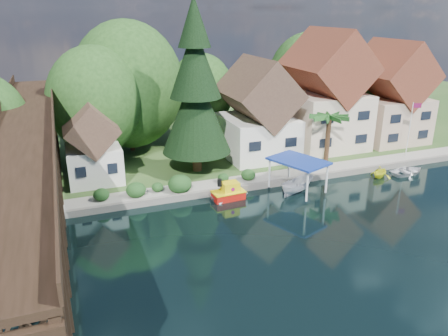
{
  "coord_description": "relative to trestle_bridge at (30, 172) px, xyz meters",
  "views": [
    {
      "loc": [
        -13.32,
        -27.16,
        16.45
      ],
      "look_at": [
        -0.79,
        6.0,
        3.39
      ],
      "focal_mm": 35.0,
      "sensor_mm": 36.0,
      "label": 1
    }
  ],
  "objects": [
    {
      "name": "ground",
      "position": [
        16.0,
        -5.17,
        -5.35
      ],
      "size": [
        140.0,
        140.0,
        0.0
      ],
      "primitive_type": "plane",
      "color": "black",
      "rests_on": "ground"
    },
    {
      "name": "house_left",
      "position": [
        23.0,
        10.83,
        -0.21
      ],
      "size": [
        7.64,
        8.64,
        11.02
      ],
      "color": "white",
      "rests_on": "bank"
    },
    {
      "name": "bank",
      "position": [
        16.0,
        28.83,
        -5.1
      ],
      "size": [
        140.0,
        52.0,
        0.5
      ],
      "primitive_type": "cube",
      "color": "#2D4F1F",
      "rests_on": "ground"
    },
    {
      "name": "boat_yellow",
      "position": [
        32.56,
        1.24,
        -4.68
      ],
      "size": [
        3.28,
        3.14,
        1.34
      ],
      "primitive_type": "imported",
      "rotation": [
        0.0,
        0.0,
        2.07
      ],
      "color": "#F2F81B",
      "rests_on": "ground"
    },
    {
      "name": "seawall",
      "position": [
        20.0,
        2.83,
        -5.04
      ],
      "size": [
        60.0,
        0.4,
        0.62
      ],
      "primitive_type": "cube",
      "color": "slate",
      "rests_on": "ground"
    },
    {
      "name": "shed",
      "position": [
        5.0,
        9.33,
        -1.52
      ],
      "size": [
        5.09,
        5.4,
        7.85
      ],
      "color": "white",
      "rests_on": "bank"
    },
    {
      "name": "tugboat",
      "position": [
        15.96,
        1.63,
        -4.71
      ],
      "size": [
        3.05,
        1.81,
        2.14
      ],
      "color": "#B4120C",
      "rests_on": "ground"
    },
    {
      "name": "boat_canopy",
      "position": [
        22.5,
        0.69,
        -3.94
      ],
      "size": [
        5.11,
        6.03,
        3.29
      ],
      "color": "white",
      "rests_on": "ground"
    },
    {
      "name": "house_right",
      "position": [
        41.0,
        10.83,
        0.43
      ],
      "size": [
        8.15,
        8.64,
        12.45
      ],
      "color": "#C3A68C",
      "rests_on": "bank"
    },
    {
      "name": "bg_trees",
      "position": [
        17.0,
        16.08,
        1.94
      ],
      "size": [
        49.9,
        13.3,
        10.57
      ],
      "color": "#382314",
      "rests_on": "bank"
    },
    {
      "name": "conifer",
      "position": [
        15.13,
        8.48,
        3.42
      ],
      "size": [
        6.97,
        6.97,
        17.17
      ],
      "color": "#382314",
      "rests_on": "bank"
    },
    {
      "name": "promenade",
      "position": [
        22.0,
        4.13,
        -4.82
      ],
      "size": [
        50.0,
        2.6,
        0.06
      ],
      "primitive_type": "cube",
      "color": "gray",
      "rests_on": "bank"
    },
    {
      "name": "palm_tree",
      "position": [
        28.79,
        5.52,
        0.18
      ],
      "size": [
        4.75,
        4.75,
        5.76
      ],
      "color": "#382314",
      "rests_on": "bank"
    },
    {
      "name": "trestle_bridge",
      "position": [
        0.0,
        0.0,
        0.0
      ],
      "size": [
        4.12,
        44.18,
        9.3
      ],
      "color": "black",
      "rests_on": "ground"
    },
    {
      "name": "shrubs",
      "position": [
        11.4,
        4.09,
        -4.12
      ],
      "size": [
        15.76,
        2.47,
        1.7
      ],
      "color": "#193D16",
      "rests_on": "bank"
    },
    {
      "name": "flagpole",
      "position": [
        38.76,
        4.33,
        -1.02
      ],
      "size": [
        0.93,
        0.38,
        6.25
      ],
      "color": "white",
      "rests_on": "bank"
    },
    {
      "name": "boat_white_a",
      "position": [
        16.08,
        1.75,
        -4.98
      ],
      "size": [
        3.89,
        3.03,
        0.74
      ],
      "primitive_type": "imported",
      "rotation": [
        0.0,
        0.0,
        1.42
      ],
      "color": "white",
      "rests_on": "ground"
    },
    {
      "name": "house_center",
      "position": [
        32.0,
        11.33,
        1.07
      ],
      "size": [
        8.65,
        9.18,
        13.89
      ],
      "color": "beige",
      "rests_on": "bank"
    },
    {
      "name": "boat_white_b",
      "position": [
        35.92,
        0.9,
        -4.94
      ],
      "size": [
        4.2,
        3.22,
        0.81
      ],
      "primitive_type": "imported",
      "rotation": [
        0.0,
        0.0,
        1.68
      ],
      "color": "silver",
      "rests_on": "ground"
    }
  ]
}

